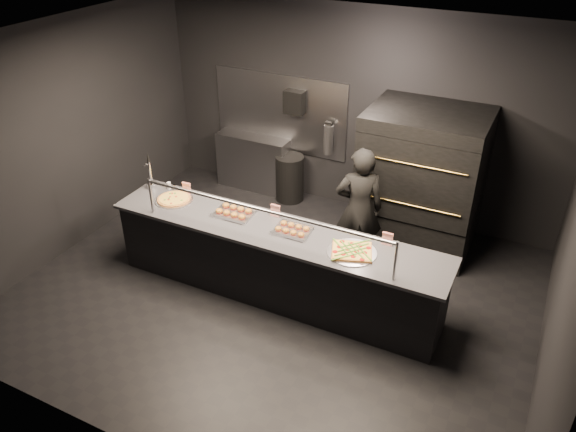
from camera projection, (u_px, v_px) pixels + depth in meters
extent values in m
plane|color=black|center=(276.00, 293.00, 6.91)|extent=(6.00, 6.00, 0.00)
plane|color=black|center=(272.00, 46.00, 5.37)|extent=(6.00, 6.00, 0.00)
cube|color=black|center=(355.00, 113.00, 8.06)|extent=(6.00, 0.04, 3.00)
cube|color=black|center=(120.00, 323.00, 4.21)|extent=(6.00, 0.04, 3.00)
cube|color=black|center=(70.00, 137.00, 7.28)|extent=(0.04, 5.00, 3.00)
cube|color=black|center=(572.00, 254.00, 4.99)|extent=(0.04, 5.00, 3.00)
cube|color=#99999E|center=(280.00, 113.00, 8.61)|extent=(2.20, 0.02, 1.20)
cube|color=black|center=(275.00, 264.00, 6.68)|extent=(4.00, 0.70, 0.88)
cube|color=#333438|center=(275.00, 231.00, 6.44)|extent=(4.10, 0.78, 0.04)
cylinder|color=#99999E|center=(151.00, 196.00, 6.66)|extent=(0.03, 0.03, 0.45)
cylinder|color=#99999E|center=(395.00, 261.00, 5.52)|extent=(0.03, 0.03, 0.45)
cylinder|color=#99999E|center=(261.00, 210.00, 5.99)|extent=(3.00, 0.04, 0.04)
cube|color=black|center=(415.00, 222.00, 7.76)|extent=(1.50, 1.15, 0.60)
cube|color=black|center=(421.00, 184.00, 7.45)|extent=(1.50, 1.20, 0.55)
cube|color=black|center=(426.00, 146.00, 7.17)|extent=(1.50, 1.20, 0.55)
cube|color=black|center=(430.00, 118.00, 6.98)|extent=(1.50, 1.20, 0.18)
cylinder|color=gold|center=(408.00, 205.00, 6.97)|extent=(1.30, 0.02, 0.02)
cylinder|color=gold|center=(413.00, 165.00, 6.69)|extent=(1.30, 0.02, 0.02)
cube|color=#99999E|center=(254.00, 162.00, 9.07)|extent=(1.20, 0.35, 0.90)
cube|color=black|center=(295.00, 102.00, 8.29)|extent=(0.30, 0.20, 0.35)
cylinder|color=#B2B2B7|center=(328.00, 140.00, 8.35)|extent=(0.14, 0.14, 0.45)
cube|color=black|center=(329.00, 124.00, 8.22)|extent=(0.10, 0.06, 0.06)
cylinder|color=silver|center=(152.00, 185.00, 7.30)|extent=(0.13, 0.13, 0.07)
cylinder|color=silver|center=(150.00, 174.00, 7.21)|extent=(0.05, 0.05, 0.33)
cylinder|color=silver|center=(145.00, 165.00, 7.08)|extent=(0.02, 0.09, 0.02)
cone|color=black|center=(148.00, 157.00, 7.09)|extent=(0.05, 0.05, 0.13)
cylinder|color=silver|center=(174.00, 200.00, 7.02)|extent=(0.48, 0.48, 0.01)
cylinder|color=#CE8042|center=(174.00, 199.00, 7.02)|extent=(0.42, 0.42, 0.02)
cylinder|color=#E4C04A|center=(174.00, 198.00, 7.01)|extent=(0.36, 0.36, 0.01)
cube|color=silver|center=(234.00, 213.00, 6.73)|extent=(0.49, 0.38, 0.02)
ellipsoid|color=#C28129|center=(219.00, 211.00, 6.71)|extent=(0.09, 0.09, 0.05)
ellipsoid|color=#C28129|center=(226.00, 205.00, 6.83)|extent=(0.09, 0.09, 0.05)
ellipsoid|color=#C28129|center=(227.00, 213.00, 6.67)|extent=(0.09, 0.09, 0.05)
ellipsoid|color=#C28129|center=(233.00, 207.00, 6.79)|extent=(0.09, 0.09, 0.05)
ellipsoid|color=#C28129|center=(234.00, 215.00, 6.63)|extent=(0.09, 0.09, 0.05)
ellipsoid|color=#C28129|center=(241.00, 209.00, 6.75)|extent=(0.09, 0.09, 0.05)
ellipsoid|color=#C28129|center=(242.00, 217.00, 6.59)|extent=(0.09, 0.09, 0.05)
ellipsoid|color=#C28129|center=(248.00, 211.00, 6.71)|extent=(0.09, 0.09, 0.05)
cube|color=silver|center=(292.00, 231.00, 6.39)|extent=(0.45, 0.35, 0.02)
ellipsoid|color=#C28129|center=(278.00, 228.00, 6.38)|extent=(0.08, 0.08, 0.05)
ellipsoid|color=#C28129|center=(284.00, 223.00, 6.48)|extent=(0.08, 0.08, 0.05)
ellipsoid|color=#C28129|center=(286.00, 230.00, 6.34)|extent=(0.08, 0.08, 0.05)
ellipsoid|color=#C28129|center=(291.00, 225.00, 6.45)|extent=(0.08, 0.08, 0.05)
ellipsoid|color=#C28129|center=(293.00, 232.00, 6.30)|extent=(0.08, 0.08, 0.05)
ellipsoid|color=#C28129|center=(299.00, 227.00, 6.41)|extent=(0.08, 0.08, 0.05)
ellipsoid|color=#C28129|center=(301.00, 234.00, 6.27)|extent=(0.08, 0.08, 0.05)
ellipsoid|color=#C28129|center=(306.00, 229.00, 6.37)|extent=(0.08, 0.08, 0.05)
cylinder|color=silver|center=(352.00, 252.00, 6.03)|extent=(0.54, 0.54, 0.01)
cube|color=#CE8042|center=(352.00, 251.00, 6.02)|extent=(0.53, 0.50, 0.02)
cube|color=#E4C04A|center=(352.00, 250.00, 6.01)|extent=(0.50, 0.47, 0.01)
cube|color=#4B8828|center=(352.00, 249.00, 6.01)|extent=(0.47, 0.45, 0.01)
cylinder|color=silver|center=(169.00, 185.00, 7.27)|extent=(0.05, 0.05, 0.09)
cylinder|color=silver|center=(175.00, 187.00, 7.24)|extent=(0.04, 0.04, 0.07)
cube|color=white|center=(187.00, 188.00, 7.15)|extent=(0.12, 0.04, 0.15)
cube|color=white|center=(275.00, 210.00, 6.66)|extent=(0.12, 0.04, 0.15)
cube|color=white|center=(387.00, 239.00, 6.13)|extent=(0.12, 0.04, 0.15)
cylinder|color=black|center=(290.00, 178.00, 8.77)|extent=(0.44, 0.44, 0.74)
imported|color=black|center=(359.00, 209.00, 7.03)|extent=(0.71, 0.61, 1.65)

